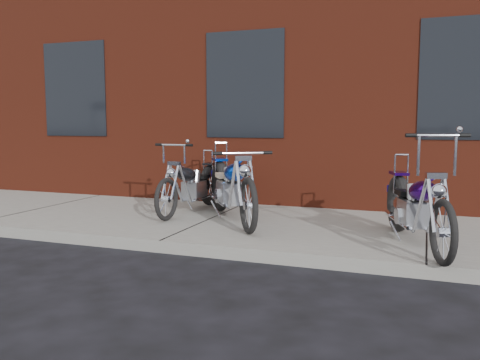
% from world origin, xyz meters
% --- Properties ---
extents(ground, '(120.00, 120.00, 0.00)m').
position_xyz_m(ground, '(0.00, 0.00, 0.00)').
color(ground, black).
rests_on(ground, ground).
extents(sidewalk, '(22.00, 3.00, 0.15)m').
position_xyz_m(sidewalk, '(0.00, 1.50, 0.07)').
color(sidewalk, gray).
rests_on(sidewalk, ground).
extents(building_brick, '(22.00, 10.00, 8.00)m').
position_xyz_m(building_brick, '(0.00, 8.00, 4.00)').
color(building_brick, maroon).
rests_on(building_brick, ground).
extents(chopper_purple, '(0.88, 2.23, 1.30)m').
position_xyz_m(chopper_purple, '(2.87, 0.85, 0.57)').
color(chopper_purple, black).
rests_on(chopper_purple, sidewalk).
extents(chopper_blue, '(1.52, 2.14, 1.09)m').
position_xyz_m(chopper_blue, '(0.34, 1.52, 0.60)').
color(chopper_blue, black).
rests_on(chopper_blue, sidewalk).
extents(chopper_third, '(0.53, 2.17, 1.10)m').
position_xyz_m(chopper_third, '(-0.51, 1.96, 0.54)').
color(chopper_third, black).
rests_on(chopper_third, sidewalk).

